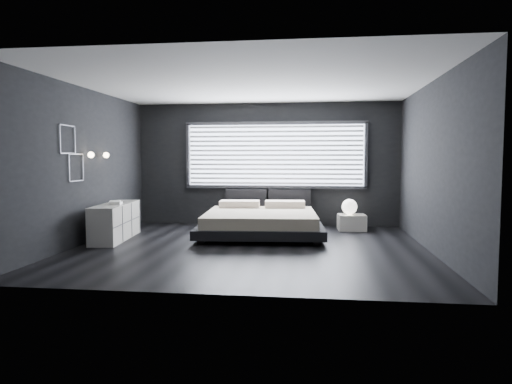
# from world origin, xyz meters

# --- Properties ---
(room) EXTENTS (6.04, 6.00, 2.80)m
(room) POSITION_xyz_m (0.00, 0.00, 1.40)
(room) COLOR black
(room) RESTS_ON ground
(window) EXTENTS (4.14, 0.09, 1.52)m
(window) POSITION_xyz_m (0.20, 2.70, 1.61)
(window) COLOR white
(window) RESTS_ON ground
(headboard) EXTENTS (1.96, 0.16, 0.52)m
(headboard) POSITION_xyz_m (0.05, 2.64, 0.57)
(headboard) COLOR black
(headboard) RESTS_ON ground
(sconce_near) EXTENTS (0.18, 0.11, 0.11)m
(sconce_near) POSITION_xyz_m (-2.88, 0.05, 1.60)
(sconce_near) COLOR silver
(sconce_near) RESTS_ON ground
(sconce_far) EXTENTS (0.18, 0.11, 0.11)m
(sconce_far) POSITION_xyz_m (-2.88, 0.65, 1.60)
(sconce_far) COLOR silver
(sconce_far) RESTS_ON ground
(wall_art_upper) EXTENTS (0.01, 0.48, 0.48)m
(wall_art_upper) POSITION_xyz_m (-2.98, -0.55, 1.85)
(wall_art_upper) COLOR #47474C
(wall_art_upper) RESTS_ON ground
(wall_art_lower) EXTENTS (0.01, 0.48, 0.48)m
(wall_art_lower) POSITION_xyz_m (-2.98, -0.30, 1.38)
(wall_art_lower) COLOR #47474C
(wall_art_lower) RESTS_ON ground
(bed) EXTENTS (2.57, 2.47, 0.62)m
(bed) POSITION_xyz_m (0.04, 1.28, 0.29)
(bed) COLOR black
(bed) RESTS_ON ground
(nightstand) EXTENTS (0.61, 0.52, 0.34)m
(nightstand) POSITION_xyz_m (1.90, 2.17, 0.17)
(nightstand) COLOR silver
(nightstand) RESTS_ON ground
(orb_lamp) EXTENTS (0.33, 0.33, 0.33)m
(orb_lamp) POSITION_xyz_m (1.85, 2.22, 0.50)
(orb_lamp) COLOR white
(orb_lamp) RESTS_ON nightstand
(dresser) EXTENTS (0.65, 1.74, 0.68)m
(dresser) POSITION_xyz_m (-2.65, 0.50, 0.34)
(dresser) COLOR silver
(dresser) RESTS_ON ground
(book_stack) EXTENTS (0.30, 0.36, 0.06)m
(book_stack) POSITION_xyz_m (-2.62, 0.42, 0.71)
(book_stack) COLOR white
(book_stack) RESTS_ON dresser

